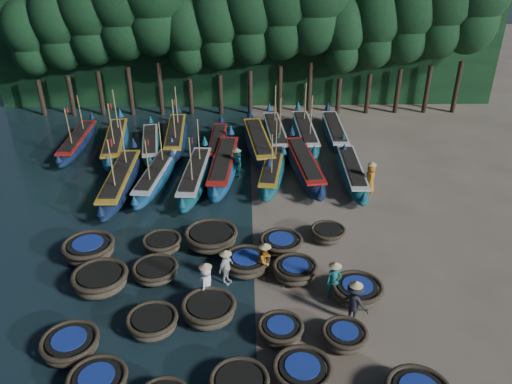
{
  "coord_description": "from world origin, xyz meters",
  "views": [
    {
      "loc": [
        -0.31,
        -17.67,
        13.07
      ],
      "look_at": [
        0.2,
        4.38,
        1.3
      ],
      "focal_mm": 35.0,
      "sensor_mm": 36.0,
      "label": 1
    }
  ],
  "objects_px": {
    "long_boat_15": "(275,134)",
    "coracle_22": "(211,238)",
    "long_boat_5": "(224,165)",
    "long_boat_17": "(334,132)",
    "coracle_17": "(246,263)",
    "coracle_21": "(162,244)",
    "long_boat_16": "(305,133)",
    "fisherman_0": "(206,282)",
    "long_boat_13": "(218,144)",
    "coracle_12": "(209,310)",
    "coracle_10": "(70,344)",
    "long_boat_14": "(258,143)",
    "coracle_5": "(98,382)",
    "long_boat_4": "(195,176)",
    "fisherman_2": "(265,259)",
    "long_boat_2": "(120,181)",
    "fisherman_6": "(371,177)",
    "coracle_14": "(344,336)",
    "coracle_23": "(281,244)",
    "coracle_13": "(280,330)",
    "coracle_18": "(295,270)",
    "long_boat_11": "(151,144)",
    "fisherman_4": "(226,266)",
    "fisherman_1": "(334,279)",
    "fisherman_5": "(237,163)",
    "coracle_19": "(357,291)",
    "fisherman_3": "(354,302)",
    "long_boat_8": "(352,172)",
    "long_boat_9": "(78,142)",
    "coracle_15": "(100,280)",
    "coracle_20": "(89,249)",
    "long_boat_3": "(156,176)",
    "long_boat_6": "(272,170)",
    "long_boat_12": "(176,136)",
    "coracle_11": "(152,322)",
    "coracle_24": "(328,233)",
    "coracle_8": "(302,372)"
  },
  "relations": [
    {
      "from": "long_boat_15",
      "to": "coracle_22",
      "type": "bearing_deg",
      "value": -109.76
    },
    {
      "from": "long_boat_5",
      "to": "long_boat_17",
      "type": "relative_size",
      "value": 1.06
    },
    {
      "from": "coracle_17",
      "to": "coracle_21",
      "type": "height_order",
      "value": "coracle_17"
    },
    {
      "from": "long_boat_16",
      "to": "fisherman_0",
      "type": "height_order",
      "value": "long_boat_16"
    },
    {
      "from": "long_boat_13",
      "to": "coracle_12",
      "type": "bearing_deg",
      "value": -87.22
    },
    {
      "from": "coracle_10",
      "to": "long_boat_14",
      "type": "relative_size",
      "value": 0.22
    },
    {
      "from": "coracle_5",
      "to": "long_boat_4",
      "type": "bearing_deg",
      "value": 82.49
    },
    {
      "from": "fisherman_2",
      "to": "long_boat_2",
      "type": "bearing_deg",
      "value": 83.26
    },
    {
      "from": "long_boat_17",
      "to": "fisherman_6",
      "type": "xyz_separation_m",
      "value": [
        0.71,
        -7.7,
        0.36
      ]
    },
    {
      "from": "coracle_14",
      "to": "long_boat_13",
      "type": "height_order",
      "value": "long_boat_13"
    },
    {
      "from": "coracle_23",
      "to": "fisherman_6",
      "type": "relative_size",
      "value": 1.25
    },
    {
      "from": "coracle_13",
      "to": "long_boat_5",
      "type": "height_order",
      "value": "long_boat_5"
    },
    {
      "from": "long_boat_14",
      "to": "fisherman_6",
      "type": "relative_size",
      "value": 4.68
    },
    {
      "from": "coracle_18",
      "to": "long_boat_11",
      "type": "xyz_separation_m",
      "value": [
        -8.21,
        13.64,
        0.08
      ]
    },
    {
      "from": "long_boat_17",
      "to": "coracle_21",
      "type": "bearing_deg",
      "value": -125.73
    },
    {
      "from": "coracle_12",
      "to": "fisherman_4",
      "type": "distance_m",
      "value": 2.26
    },
    {
      "from": "long_boat_14",
      "to": "fisherman_1",
      "type": "bearing_deg",
      "value": -86.5
    },
    {
      "from": "fisherman_6",
      "to": "fisherman_5",
      "type": "bearing_deg",
      "value": -97.92
    },
    {
      "from": "coracle_5",
      "to": "coracle_19",
      "type": "bearing_deg",
      "value": 24.61
    },
    {
      "from": "fisherman_3",
      "to": "fisherman_6",
      "type": "height_order",
      "value": "fisherman_6"
    },
    {
      "from": "coracle_21",
      "to": "coracle_18",
      "type": "bearing_deg",
      "value": -19.93
    },
    {
      "from": "coracle_13",
      "to": "fisherman_2",
      "type": "relative_size",
      "value": 0.98
    },
    {
      "from": "long_boat_8",
      "to": "long_boat_9",
      "type": "bearing_deg",
      "value": 166.1
    },
    {
      "from": "coracle_15",
      "to": "fisherman_2",
      "type": "xyz_separation_m",
      "value": [
        6.67,
        0.76,
        0.35
      ]
    },
    {
      "from": "coracle_20",
      "to": "long_boat_3",
      "type": "relative_size",
      "value": 0.3
    },
    {
      "from": "long_boat_6",
      "to": "long_boat_16",
      "type": "height_order",
      "value": "long_boat_16"
    },
    {
      "from": "coracle_15",
      "to": "long_boat_12",
      "type": "bearing_deg",
      "value": 85.4
    },
    {
      "from": "coracle_11",
      "to": "long_boat_5",
      "type": "height_order",
      "value": "long_boat_5"
    },
    {
      "from": "coracle_20",
      "to": "coracle_24",
      "type": "height_order",
      "value": "coracle_20"
    },
    {
      "from": "long_boat_11",
      "to": "fisherman_2",
      "type": "distance_m",
      "value": 15.1
    },
    {
      "from": "coracle_13",
      "to": "fisherman_1",
      "type": "height_order",
      "value": "fisherman_1"
    },
    {
      "from": "coracle_23",
      "to": "long_boat_8",
      "type": "relative_size",
      "value": 0.3
    },
    {
      "from": "long_boat_8",
      "to": "fisherman_4",
      "type": "height_order",
      "value": "fisherman_4"
    },
    {
      "from": "long_boat_15",
      "to": "long_boat_8",
      "type": "bearing_deg",
      "value": -59.16
    },
    {
      "from": "long_boat_12",
      "to": "fisherman_6",
      "type": "xyz_separation_m",
      "value": [
        11.54,
        -7.16,
        0.35
      ]
    },
    {
      "from": "coracle_24",
      "to": "long_boat_5",
      "type": "xyz_separation_m",
      "value": [
        -5.11,
        7.16,
        0.23
      ]
    },
    {
      "from": "coracle_21",
      "to": "long_boat_17",
      "type": "distance_m",
      "value": 16.54
    },
    {
      "from": "coracle_21",
      "to": "long_boat_5",
      "type": "xyz_separation_m",
      "value": [
        2.52,
        7.9,
        0.19
      ]
    },
    {
      "from": "coracle_11",
      "to": "coracle_19",
      "type": "bearing_deg",
      "value": 11.07
    },
    {
      "from": "coracle_17",
      "to": "coracle_18",
      "type": "bearing_deg",
      "value": -15.4
    },
    {
      "from": "coracle_15",
      "to": "long_boat_8",
      "type": "bearing_deg",
      "value": 38.58
    },
    {
      "from": "long_boat_4",
      "to": "fisherman_2",
      "type": "bearing_deg",
      "value": -62.62
    },
    {
      "from": "long_boat_4",
      "to": "coracle_13",
      "type": "bearing_deg",
      "value": -67.38
    },
    {
      "from": "long_boat_3",
      "to": "fisherman_3",
      "type": "xyz_separation_m",
      "value": [
        9.04,
        -11.43,
        0.37
      ]
    },
    {
      "from": "long_boat_17",
      "to": "coracle_17",
      "type": "bearing_deg",
      "value": -111.4
    },
    {
      "from": "coracle_24",
      "to": "long_boat_8",
      "type": "height_order",
      "value": "long_boat_8"
    },
    {
      "from": "coracle_10",
      "to": "coracle_24",
      "type": "relative_size",
      "value": 1.05
    },
    {
      "from": "coracle_14",
      "to": "coracle_19",
      "type": "height_order",
      "value": "coracle_19"
    },
    {
      "from": "coracle_8",
      "to": "coracle_12",
      "type": "bearing_deg",
      "value": 136.54
    },
    {
      "from": "coracle_13",
      "to": "long_boat_4",
      "type": "height_order",
      "value": "long_boat_4"
    }
  ]
}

